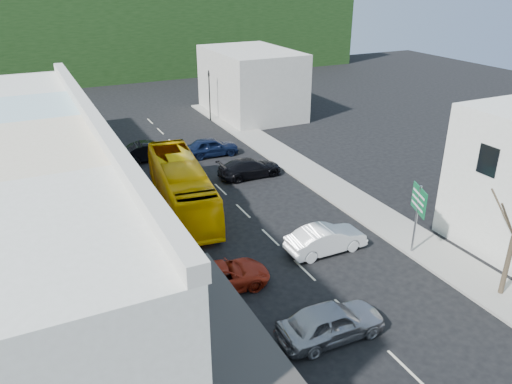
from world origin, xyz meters
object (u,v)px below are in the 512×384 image
(direction_sign, at_px, (416,221))
(car_white, at_px, (326,240))
(pedestrian_left, at_px, (158,262))
(car_silver, at_px, (331,324))
(traffic_signal, at_px, (210,96))
(bus, at_px, (181,187))
(car_red, at_px, (223,275))

(direction_sign, bearing_deg, car_white, 172.90)
(pedestrian_left, bearing_deg, car_white, -92.00)
(car_silver, distance_m, traffic_signal, 35.49)
(car_silver, bearing_deg, traffic_signal, -11.50)
(bus, bearing_deg, car_silver, -76.19)
(car_white, relative_size, car_red, 0.96)
(car_red, relative_size, pedestrian_left, 2.71)
(pedestrian_left, xyz_separation_m, direction_sign, (13.64, -3.82, 1.10))
(pedestrian_left, relative_size, direction_sign, 0.41)
(car_white, distance_m, traffic_signal, 28.63)
(car_red, xyz_separation_m, direction_sign, (10.93, -1.62, 1.40))
(direction_sign, relative_size, traffic_signal, 0.79)
(bus, height_order, direction_sign, direction_sign)
(car_silver, distance_m, car_red, 6.23)
(bus, height_order, pedestrian_left, bus)
(car_red, bearing_deg, car_silver, -146.92)
(traffic_signal, bearing_deg, bus, 72.11)
(car_white, bearing_deg, car_silver, 148.24)
(pedestrian_left, bearing_deg, direction_sign, -98.62)
(car_white, distance_m, pedestrian_left, 9.47)
(direction_sign, distance_m, traffic_signal, 30.65)
(car_silver, bearing_deg, bus, 7.64)
(car_red, relative_size, traffic_signal, 0.87)
(car_red, bearing_deg, direction_sign, -91.87)
(car_silver, height_order, car_red, same)
(bus, bearing_deg, direction_sign, -41.51)
(bus, xyz_separation_m, pedestrian_left, (-3.73, -7.47, -0.55))
(pedestrian_left, relative_size, traffic_signal, 0.32)
(bus, distance_m, car_red, 9.76)
(car_white, height_order, car_red, same)
(car_red, bearing_deg, car_white, -77.28)
(car_silver, height_order, pedestrian_left, pedestrian_left)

